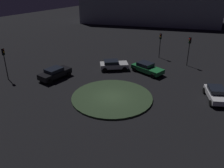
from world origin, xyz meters
TOP-DOWN VIEW (x-y plane):
  - ground_plane at (0.00, 0.00)m, footprint 116.06×116.06m
  - roundabout_island at (0.00, 0.00)m, footprint 9.25×9.25m
  - car_white at (-7.53, 8.95)m, footprint 4.50×3.96m
  - car_black at (0.98, -9.33)m, footprint 4.61×2.27m
  - car_green at (-8.84, -1.30)m, footprint 2.40×4.72m
  - car_silver at (-6.67, -5.69)m, footprint 4.21×4.04m
  - traffic_light_west at (-15.23, 1.60)m, footprint 0.37×0.32m
  - traffic_light_south at (5.32, -13.79)m, footprint 0.36×0.39m
  - traffic_light_west_near at (-15.52, -3.49)m, footprint 0.38×0.34m
  - store_building at (-37.81, -20.66)m, footprint 26.13×35.65m

SIDE VIEW (x-z plane):
  - ground_plane at x=0.00m, z-range 0.00..0.00m
  - roundabout_island at x=0.00m, z-range 0.00..0.20m
  - car_green at x=-8.84m, z-range 0.02..1.46m
  - car_silver at x=-6.67m, z-range 0.05..1.43m
  - car_white at x=-7.53m, z-range 0.04..1.47m
  - car_black at x=0.98m, z-range 0.04..1.55m
  - traffic_light_west_near at x=-15.52m, z-range 0.86..4.89m
  - traffic_light_south at x=5.32m, z-range 0.90..5.19m
  - traffic_light_west at x=-15.23m, z-range 0.91..5.27m
  - store_building at x=-37.81m, z-range 0.00..8.65m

